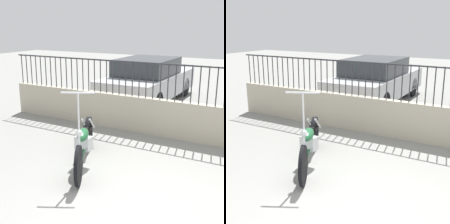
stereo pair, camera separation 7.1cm
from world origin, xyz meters
The scene contains 5 objects.
ground_plane centered at (0.00, 0.00, 0.00)m, with size 40.00×40.00×0.00m, color gray.
low_wall centered at (0.00, 3.05, 0.42)m, with size 10.15×0.18×0.83m.
fence_railing centered at (0.00, 3.05, 1.35)m, with size 10.15×0.04×0.79m.
motorcycle_green centered at (-1.58, 1.05, 0.41)m, with size 1.09×1.97×1.45m.
car_silver centered at (-2.38, 5.88, 0.70)m, with size 1.73×4.27×1.41m.
Camera 2 is at (1.46, -3.25, 2.43)m, focal length 50.00 mm.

